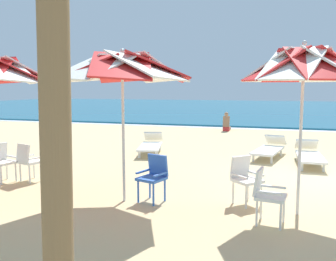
{
  "coord_description": "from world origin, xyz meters",
  "views": [
    {
      "loc": [
        -1.08,
        -8.87,
        2.12
      ],
      "look_at": [
        -3.84,
        0.05,
        1.0
      ],
      "focal_mm": 38.89,
      "sensor_mm": 36.0,
      "label": 1
    }
  ],
  "objects_px": {
    "plastic_chair_1": "(266,193)",
    "plastic_chair_4": "(29,160)",
    "sun_lounger_2": "(269,148)",
    "sun_lounger_3": "(151,144)",
    "beachgoer_seated": "(227,125)",
    "sun_lounger_1": "(309,154)",
    "beach_umbrella_1": "(122,69)",
    "plastic_chair_0": "(245,177)",
    "beach_umbrella_0": "(304,67)",
    "plastic_chair_2": "(154,175)",
    "plastic_chair_3": "(2,160)"
  },
  "relations": [
    {
      "from": "plastic_chair_0",
      "to": "sun_lounger_2",
      "type": "xyz_separation_m",
      "value": [
        0.3,
        4.63,
        -0.22
      ]
    },
    {
      "from": "plastic_chair_1",
      "to": "beachgoer_seated",
      "type": "xyz_separation_m",
      "value": [
        -2.31,
        11.94,
        -0.2
      ]
    },
    {
      "from": "plastic_chair_0",
      "to": "plastic_chair_3",
      "type": "xyz_separation_m",
      "value": [
        -5.36,
        -0.04,
        0.0
      ]
    },
    {
      "from": "beach_umbrella_0",
      "to": "plastic_chair_0",
      "type": "distance_m",
      "value": 2.17
    },
    {
      "from": "beach_umbrella_0",
      "to": "beachgoer_seated",
      "type": "distance_m",
      "value": 11.88
    },
    {
      "from": "plastic_chair_1",
      "to": "sun_lounger_2",
      "type": "height_order",
      "value": "plastic_chair_1"
    },
    {
      "from": "plastic_chair_0",
      "to": "beach_umbrella_0",
      "type": "bearing_deg",
      "value": -20.46
    },
    {
      "from": "plastic_chair_1",
      "to": "plastic_chair_4",
      "type": "xyz_separation_m",
      "value": [
        -5.2,
        1.07,
        0.0
      ]
    },
    {
      "from": "plastic_chair_2",
      "to": "plastic_chair_1",
      "type": "bearing_deg",
      "value": -15.55
    },
    {
      "from": "beachgoer_seated",
      "to": "beach_umbrella_1",
      "type": "bearing_deg",
      "value": -91.35
    },
    {
      "from": "plastic_chair_3",
      "to": "sun_lounger_3",
      "type": "xyz_separation_m",
      "value": [
        2.0,
        4.31,
        -0.22
      ]
    },
    {
      "from": "plastic_chair_1",
      "to": "sun_lounger_3",
      "type": "relative_size",
      "value": 0.39
    },
    {
      "from": "sun_lounger_2",
      "to": "plastic_chair_3",
      "type": "bearing_deg",
      "value": -140.51
    },
    {
      "from": "sun_lounger_1",
      "to": "beach_umbrella_1",
      "type": "bearing_deg",
      "value": -128.46
    },
    {
      "from": "beach_umbrella_0",
      "to": "beach_umbrella_1",
      "type": "distance_m",
      "value": 3.07
    },
    {
      "from": "sun_lounger_3",
      "to": "plastic_chair_0",
      "type": "bearing_deg",
      "value": -51.75
    },
    {
      "from": "plastic_chair_1",
      "to": "beach_umbrella_1",
      "type": "distance_m",
      "value": 3.26
    },
    {
      "from": "beach_umbrella_1",
      "to": "sun_lounger_3",
      "type": "relative_size",
      "value": 1.26
    },
    {
      "from": "sun_lounger_2",
      "to": "plastic_chair_4",
      "type": "bearing_deg",
      "value": -138.61
    },
    {
      "from": "beachgoer_seated",
      "to": "plastic_chair_1",
      "type": "bearing_deg",
      "value": -79.07
    },
    {
      "from": "plastic_chair_4",
      "to": "sun_lounger_1",
      "type": "distance_m",
      "value": 7.24
    },
    {
      "from": "beach_umbrella_0",
      "to": "sun_lounger_3",
      "type": "bearing_deg",
      "value": 132.83
    },
    {
      "from": "beachgoer_seated",
      "to": "plastic_chair_2",
      "type": "bearing_deg",
      "value": -88.7
    },
    {
      "from": "plastic_chair_4",
      "to": "beach_umbrella_0",
      "type": "bearing_deg",
      "value": -4.81
    },
    {
      "from": "plastic_chair_2",
      "to": "sun_lounger_2",
      "type": "bearing_deg",
      "value": 68.79
    },
    {
      "from": "plastic_chair_1",
      "to": "sun_lounger_1",
      "type": "bearing_deg",
      "value": 78.79
    },
    {
      "from": "plastic_chair_1",
      "to": "plastic_chair_4",
      "type": "relative_size",
      "value": 1.0
    },
    {
      "from": "sun_lounger_1",
      "to": "plastic_chair_1",
      "type": "bearing_deg",
      "value": -101.21
    },
    {
      "from": "beach_umbrella_0",
      "to": "plastic_chair_2",
      "type": "relative_size",
      "value": 3.3
    },
    {
      "from": "sun_lounger_2",
      "to": "sun_lounger_3",
      "type": "height_order",
      "value": "same"
    },
    {
      "from": "plastic_chair_2",
      "to": "plastic_chair_4",
      "type": "xyz_separation_m",
      "value": [
        -3.15,
        0.5,
        0.0
      ]
    },
    {
      "from": "plastic_chair_4",
      "to": "sun_lounger_2",
      "type": "distance_m",
      "value": 6.79
    },
    {
      "from": "beachgoer_seated",
      "to": "sun_lounger_3",
      "type": "bearing_deg",
      "value": -102.33
    },
    {
      "from": "plastic_chair_3",
      "to": "sun_lounger_3",
      "type": "height_order",
      "value": "plastic_chair_3"
    },
    {
      "from": "sun_lounger_2",
      "to": "sun_lounger_3",
      "type": "bearing_deg",
      "value": -174.41
    },
    {
      "from": "plastic_chair_1",
      "to": "beachgoer_seated",
      "type": "distance_m",
      "value": 12.16
    },
    {
      "from": "sun_lounger_1",
      "to": "beach_umbrella_0",
      "type": "bearing_deg",
      "value": -96.32
    },
    {
      "from": "plastic_chair_4",
      "to": "beach_umbrella_1",
      "type": "bearing_deg",
      "value": -14.27
    },
    {
      "from": "beach_umbrella_0",
      "to": "plastic_chair_2",
      "type": "bearing_deg",
      "value": -179.53
    },
    {
      "from": "beach_umbrella_0",
      "to": "plastic_chair_4",
      "type": "bearing_deg",
      "value": 175.19
    },
    {
      "from": "plastic_chair_0",
      "to": "sun_lounger_3",
      "type": "bearing_deg",
      "value": 128.25
    },
    {
      "from": "beach_umbrella_0",
      "to": "plastic_chair_1",
      "type": "height_order",
      "value": "beach_umbrella_0"
    },
    {
      "from": "sun_lounger_3",
      "to": "sun_lounger_2",
      "type": "bearing_deg",
      "value": 5.59
    },
    {
      "from": "beachgoer_seated",
      "to": "sun_lounger_2",
      "type": "bearing_deg",
      "value": -71.05
    },
    {
      "from": "beach_umbrella_1",
      "to": "plastic_chair_3",
      "type": "distance_m",
      "value": 3.78
    },
    {
      "from": "plastic_chair_4",
      "to": "sun_lounger_1",
      "type": "xyz_separation_m",
      "value": [
        6.16,
        3.79,
        -0.22
      ]
    },
    {
      "from": "sun_lounger_2",
      "to": "beachgoer_seated",
      "type": "xyz_separation_m",
      "value": [
        -2.19,
        6.38,
        0.01
      ]
    },
    {
      "from": "plastic_chair_0",
      "to": "beachgoer_seated",
      "type": "distance_m",
      "value": 11.17
    },
    {
      "from": "sun_lounger_1",
      "to": "sun_lounger_3",
      "type": "height_order",
      "value": "same"
    },
    {
      "from": "beach_umbrella_0",
      "to": "sun_lounger_1",
      "type": "height_order",
      "value": "beach_umbrella_0"
    }
  ]
}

